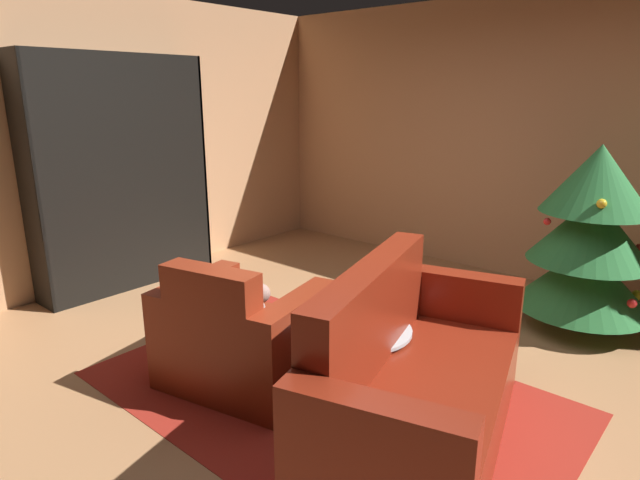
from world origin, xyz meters
The scene contains 11 objects.
ground_plane centered at (0.00, 0.00, 0.00)m, with size 7.18×7.18×0.00m, color #AD794E.
wall_back centered at (0.00, 2.69, 1.35)m, with size 6.10×0.06×2.70m, color tan.
wall_left centered at (-3.02, 0.00, 1.35)m, with size 0.06×5.45×2.70m, color tan.
area_rug centered at (-0.07, -0.27, 0.00)m, with size 2.85×1.82×0.01m, color maroon.
bookshelf_unit centered at (-2.77, 0.12, 1.09)m, with size 0.37×1.67×2.14m.
armchair_red centered at (-0.57, -0.51, 0.30)m, with size 1.08×0.95×0.85m.
couch_red centered at (0.59, -0.33, 0.33)m, with size 1.20×1.86×0.96m.
coffee_table centered at (0.11, -0.16, 0.41)m, with size 0.61×0.61×0.46m.
book_stack_on_table centered at (0.12, -0.17, 0.50)m, with size 0.22×0.16×0.09m.
bottle_on_table centered at (0.25, -0.07, 0.56)m, with size 0.07×0.07×0.25m.
decorated_tree centered at (0.83, 1.78, 0.75)m, with size 1.00×1.00×1.44m.
Camera 1 is at (1.82, -2.51, 1.82)m, focal length 29.90 mm.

